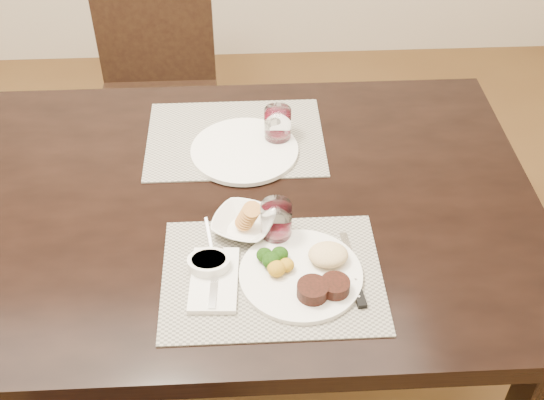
{
  "coord_description": "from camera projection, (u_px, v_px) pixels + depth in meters",
  "views": [
    {
      "loc": [
        0.31,
        -1.2,
        1.82
      ],
      "look_at": [
        0.36,
        -0.09,
        0.82
      ],
      "focal_mm": 45.0,
      "sensor_mm": 36.0,
      "label": 1
    }
  ],
  "objects": [
    {
      "name": "chair_far",
      "position": [
        157.0,
        81.0,
        2.46
      ],
      "size": [
        0.42,
        0.42,
        0.9
      ],
      "color": "black",
      "rests_on": "ground"
    },
    {
      "name": "placemat_far",
      "position": [
        235.0,
        138.0,
        1.79
      ],
      "size": [
        0.46,
        0.34,
        0.0
      ],
      "primitive_type": "cube",
      "color": "gray",
      "rests_on": "dining_table"
    },
    {
      "name": "wine_glass_far",
      "position": [
        278.0,
        127.0,
        1.75
      ],
      "size": [
        0.07,
        0.07,
        0.1
      ],
      "rotation": [
        0.0,
        0.0,
        0.29
      ],
      "color": "silver",
      "rests_on": "placemat_far"
    },
    {
      "name": "steak_knife",
      "position": [
        355.0,
        281.0,
        1.41
      ],
      "size": [
        0.03,
        0.22,
        0.01
      ],
      "rotation": [
        0.0,
        0.0,
        0.11
      ],
      "color": "white",
      "rests_on": "placemat_near"
    },
    {
      "name": "dining_table",
      "position": [
        120.0,
        228.0,
        1.65
      ],
      "size": [
        2.0,
        1.0,
        0.75
      ],
      "color": "black",
      "rests_on": "ground"
    },
    {
      "name": "far_plate",
      "position": [
        245.0,
        151.0,
        1.73
      ],
      "size": [
        0.27,
        0.27,
        0.01
      ],
      "primitive_type": "cylinder",
      "color": "white",
      "rests_on": "placemat_far"
    },
    {
      "name": "dinner_plate",
      "position": [
        307.0,
        272.0,
        1.41
      ],
      "size": [
        0.26,
        0.26,
        0.05
      ],
      "rotation": [
        0.0,
        0.0,
        -0.38
      ],
      "color": "white",
      "rests_on": "placemat_near"
    },
    {
      "name": "sauce_ramekin",
      "position": [
        209.0,
        264.0,
        1.42
      ],
      "size": [
        0.09,
        0.14,
        0.07
      ],
      "rotation": [
        0.0,
        0.0,
        0.19
      ],
      "color": "white",
      "rests_on": "placemat_near"
    },
    {
      "name": "ground_plane",
      "position": [
        153.0,
        384.0,
        2.1
      ],
      "size": [
        4.5,
        4.5,
        0.0
      ],
      "primitive_type": "plane",
      "color": "#4D3118",
      "rests_on": "ground"
    },
    {
      "name": "wine_glass_near",
      "position": [
        276.0,
        223.0,
        1.48
      ],
      "size": [
        0.07,
        0.07,
        0.09
      ],
      "rotation": [
        0.0,
        0.0,
        0.03
      ],
      "color": "silver",
      "rests_on": "placemat_near"
    },
    {
      "name": "napkin_fork",
      "position": [
        214.0,
        279.0,
        1.41
      ],
      "size": [
        0.11,
        0.18,
        0.02
      ],
      "rotation": [
        0.0,
        0.0,
        -0.05
      ],
      "color": "silver",
      "rests_on": "placemat_near"
    },
    {
      "name": "placemat_near",
      "position": [
        272.0,
        275.0,
        1.43
      ],
      "size": [
        0.46,
        0.34,
        0.0
      ],
      "primitive_type": "cube",
      "color": "gray",
      "rests_on": "dining_table"
    },
    {
      "name": "cracker_bowl",
      "position": [
        244.0,
        223.0,
        1.52
      ],
      "size": [
        0.18,
        0.18,
        0.06
      ],
      "rotation": [
        0.0,
        0.0,
        -0.42
      ],
      "color": "white",
      "rests_on": "placemat_near"
    }
  ]
}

